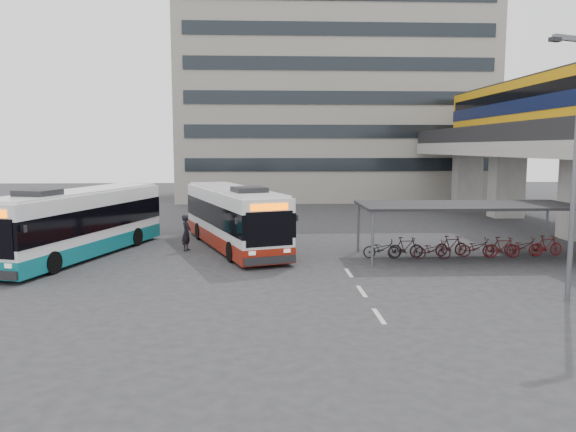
{
  "coord_description": "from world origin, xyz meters",
  "views": [
    {
      "loc": [
        -1.08,
        -22.59,
        5.16
      ],
      "look_at": [
        0.13,
        3.17,
        2.0
      ],
      "focal_mm": 35.0,
      "sensor_mm": 36.0,
      "label": 1
    }
  ],
  "objects_px": {
    "bus_main": "(233,218)",
    "pedestrian": "(186,233)",
    "bus_teal": "(80,224)",
    "lamp_post": "(574,154)"
  },
  "relations": [
    {
      "from": "bus_teal",
      "to": "lamp_post",
      "type": "bearing_deg",
      "value": -8.38
    },
    {
      "from": "bus_teal",
      "to": "pedestrian",
      "type": "bearing_deg",
      "value": 30.92
    },
    {
      "from": "bus_teal",
      "to": "pedestrian",
      "type": "xyz_separation_m",
      "value": [
        4.84,
        1.25,
        -0.66
      ]
    },
    {
      "from": "bus_main",
      "to": "pedestrian",
      "type": "xyz_separation_m",
      "value": [
        -2.31,
        -0.79,
        -0.64
      ]
    },
    {
      "from": "bus_main",
      "to": "lamp_post",
      "type": "distance_m",
      "value": 16.27
    },
    {
      "from": "pedestrian",
      "to": "bus_teal",
      "type": "bearing_deg",
      "value": 116.96
    },
    {
      "from": "bus_main",
      "to": "pedestrian",
      "type": "height_order",
      "value": "bus_main"
    },
    {
      "from": "pedestrian",
      "to": "lamp_post",
      "type": "height_order",
      "value": "lamp_post"
    },
    {
      "from": "bus_teal",
      "to": "bus_main",
      "type": "bearing_deg",
      "value": 32.42
    },
    {
      "from": "bus_main",
      "to": "lamp_post",
      "type": "relative_size",
      "value": 1.32
    }
  ]
}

